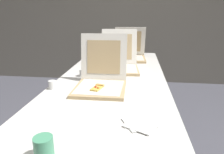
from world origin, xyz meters
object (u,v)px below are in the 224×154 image
(cup_white_far, at_px, (97,63))
(napkin_pile, at_px, (140,123))
(pizza_box_middle, at_px, (119,64))
(table, at_px, (112,83))
(pizza_box_back, at_px, (130,55))
(cup_white_near_left, at_px, (52,85))
(cup_white_mid, at_px, (83,73))
(cup_printed_front, at_px, (44,148))
(pizza_box_front, at_px, (101,81))

(cup_white_far, xyz_separation_m, napkin_pile, (0.43, -1.13, -0.02))
(pizza_box_middle, height_order, napkin_pile, pizza_box_middle)
(table, bearing_deg, napkin_pile, -72.92)
(pizza_box_back, distance_m, cup_white_near_left, 1.16)
(pizza_box_middle, bearing_deg, cup_white_mid, -143.42)
(pizza_box_middle, height_order, cup_white_near_left, pizza_box_middle)
(cup_white_mid, height_order, cup_printed_front, cup_printed_front)
(pizza_box_middle, bearing_deg, cup_white_near_left, -131.45)
(cup_white_far, height_order, cup_white_near_left, same)
(pizza_box_middle, bearing_deg, table, -102.53)
(cup_printed_front, relative_size, napkin_pile, 0.44)
(cup_white_far, height_order, cup_white_mid, same)
(table, relative_size, pizza_box_front, 5.54)
(pizza_box_middle, xyz_separation_m, pizza_box_back, (0.08, 0.47, 0.00))
(cup_white_far, bearing_deg, cup_white_near_left, -104.62)
(pizza_box_front, bearing_deg, cup_white_far, 102.21)
(pizza_box_middle, height_order, pizza_box_back, pizza_box_middle)
(pizza_box_middle, xyz_separation_m, cup_white_far, (-0.24, 0.13, -0.02))
(cup_white_far, height_order, napkin_pile, cup_white_far)
(table, bearing_deg, pizza_box_front, -101.07)
(cup_white_near_left, bearing_deg, pizza_box_middle, 53.89)
(cup_white_mid, bearing_deg, cup_printed_front, -82.94)
(pizza_box_front, height_order, cup_white_mid, pizza_box_front)
(cup_white_far, bearing_deg, napkin_pile, -69.20)
(pizza_box_middle, relative_size, cup_white_mid, 7.96)
(table, xyz_separation_m, pizza_box_back, (0.12, 0.73, 0.10))
(cup_white_far, xyz_separation_m, cup_white_mid, (-0.05, -0.39, 0.00))
(cup_printed_front, bearing_deg, cup_white_mid, 97.06)
(table, bearing_deg, cup_white_far, 117.15)
(table, xyz_separation_m, cup_white_near_left, (-0.39, -0.31, 0.07))
(cup_white_near_left, relative_size, cup_white_mid, 1.00)
(pizza_box_middle, distance_m, cup_printed_front, 1.30)
(pizza_box_middle, bearing_deg, cup_white_far, 145.91)
(pizza_box_middle, bearing_deg, pizza_box_back, 74.62)
(cup_white_far, relative_size, napkin_pile, 0.29)
(pizza_box_back, distance_m, napkin_pile, 1.47)
(pizza_box_back, xyz_separation_m, cup_white_mid, (-0.37, -0.72, -0.02))
(pizza_box_middle, height_order, cup_printed_front, pizza_box_middle)
(table, distance_m, pizza_box_back, 0.75)
(pizza_box_back, height_order, cup_white_mid, pizza_box_back)
(cup_white_near_left, bearing_deg, pizza_box_front, 9.18)
(pizza_box_middle, relative_size, cup_white_near_left, 7.96)
(pizza_box_front, distance_m, cup_white_near_left, 0.35)
(cup_white_far, bearing_deg, table, -62.85)
(pizza_box_back, xyz_separation_m, cup_white_near_left, (-0.51, -1.05, -0.02))
(cup_white_far, bearing_deg, pizza_box_back, 46.17)
(cup_white_mid, distance_m, cup_printed_front, 1.04)
(table, height_order, cup_printed_front, cup_printed_front)
(cup_white_near_left, distance_m, cup_white_mid, 0.35)
(cup_white_mid, relative_size, napkin_pile, 0.29)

